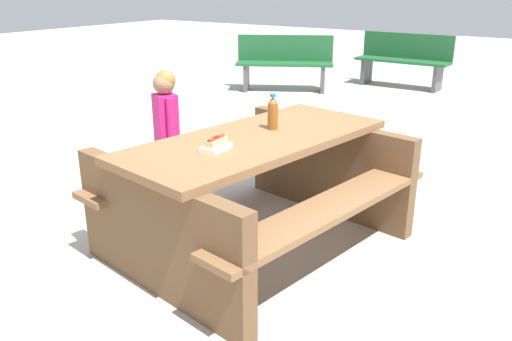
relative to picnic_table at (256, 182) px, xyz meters
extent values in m
plane|color=#B7B2A8|center=(0.00, 0.00, -0.44)|extent=(30.00, 30.00, 0.00)
cube|color=brown|center=(0.00, 0.00, 0.28)|extent=(1.90, 1.05, 0.05)
cube|color=brown|center=(0.09, 0.55, -0.01)|extent=(1.82, 0.58, 0.04)
cube|color=brown|center=(-0.09, -0.55, -0.01)|extent=(1.82, 0.58, 0.04)
cube|color=brown|center=(0.77, -0.13, -0.09)|extent=(0.33, 1.40, 0.70)
cube|color=brown|center=(-0.77, 0.13, -0.09)|extent=(0.33, 1.40, 0.70)
cylinder|color=brown|center=(-0.21, -0.01, 0.39)|extent=(0.07, 0.07, 0.17)
cone|color=brown|center=(-0.21, -0.01, 0.50)|extent=(0.06, 0.06, 0.04)
cylinder|color=blue|center=(-0.21, -0.01, 0.53)|extent=(0.04, 0.04, 0.02)
cube|color=white|center=(0.36, -0.04, 0.32)|extent=(0.19, 0.12, 0.03)
cube|color=#D8B272|center=(0.36, -0.04, 0.35)|extent=(0.15, 0.06, 0.04)
cylinder|color=maroon|center=(0.36, -0.04, 0.37)|extent=(0.14, 0.03, 0.03)
ellipsoid|color=maroon|center=(0.36, -0.04, 0.38)|extent=(0.07, 0.03, 0.01)
cylinder|color=#3F334C|center=(-0.14, -0.87, -0.21)|extent=(0.07, 0.07, 0.48)
cylinder|color=#3F334C|center=(-0.19, -0.96, -0.21)|extent=(0.07, 0.07, 0.48)
cube|color=#D11E72|center=(-0.17, -0.91, 0.24)|extent=(0.20, 0.21, 0.40)
cylinder|color=#D11E72|center=(-0.12, -0.82, 0.26)|extent=(0.06, 0.06, 0.34)
cylinder|color=#D11E72|center=(-0.21, -1.01, 0.26)|extent=(0.06, 0.06, 0.34)
sphere|color=#997051|center=(-0.17, -0.91, 0.52)|extent=(0.16, 0.16, 0.16)
sphere|color=olive|center=(-0.18, -0.91, 0.54)|extent=(0.15, 0.15, 0.15)
cube|color=#1E592D|center=(-5.84, -1.05, -0.01)|extent=(0.44, 1.51, 0.04)
cube|color=#1E592D|center=(-6.02, -1.05, 0.21)|extent=(0.08, 1.50, 0.40)
cube|color=#4C4C51|center=(-5.86, -1.65, -0.24)|extent=(0.36, 0.07, 0.41)
cube|color=#4C4C51|center=(-5.83, -0.45, -0.24)|extent=(0.36, 0.07, 0.41)
cube|color=#1E592D|center=(-4.52, -2.47, -0.01)|extent=(1.06, 1.51, 0.04)
cube|color=#1E592D|center=(-4.68, -2.56, 0.21)|extent=(0.74, 1.34, 0.40)
cube|color=#4C4C51|center=(-4.24, -3.00, -0.24)|extent=(0.35, 0.22, 0.41)
cube|color=#4C4C51|center=(-4.80, -1.94, -0.24)|extent=(0.35, 0.22, 0.41)
camera|label=1|loc=(2.62, 1.74, 1.23)|focal=36.90mm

